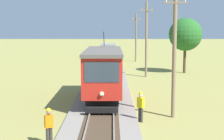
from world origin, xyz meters
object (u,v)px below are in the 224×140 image
object	(u,v)px
track_worker	(50,125)
tree_right_near	(187,35)
freight_car	(110,51)
utility_pole_near_tram	(176,52)
red_tram	(105,72)
utility_pole_mid	(148,39)
utility_pole_far	(138,37)
second_worker	(142,105)

from	to	relation	value
track_worker	tree_right_near	distance (m)	26.01
freight_car	utility_pole_near_tram	size ratio (longest dim) A/B	0.67
utility_pole_near_tram	tree_right_near	xyz separation A→B (m)	(4.86, 18.41, 0.53)
freight_car	track_worker	distance (m)	37.42
red_tram	utility_pole_mid	xyz separation A→B (m)	(4.33, 11.66, 1.98)
utility_pole_far	tree_right_near	bearing A→B (deg)	-68.09
utility_pole_far	red_tram	bearing A→B (deg)	-99.26
utility_pole_mid	utility_pole_far	distance (m)	14.89
utility_pole_mid	freight_car	bearing A→B (deg)	104.23
freight_car	second_worker	xyz separation A→B (m)	(2.27, -33.73, -0.57)
utility_pole_far	track_worker	xyz separation A→B (m)	(-6.63, -35.15, -2.84)
freight_car	track_worker	bearing A→B (deg)	-93.52
freight_car	utility_pole_near_tram	distance (m)	33.07
freight_car	utility_pole_far	xyz separation A→B (m)	(4.33, -2.19, 2.26)
utility_pole_mid	tree_right_near	xyz separation A→B (m)	(4.86, 2.80, 0.35)
second_worker	utility_pole_far	bearing A→B (deg)	40.08
utility_pole_near_tram	second_worker	bearing A→B (deg)	-153.27
red_tram	freight_car	bearing A→B (deg)	90.01
utility_pole_far	tree_right_near	size ratio (longest dim) A/B	1.15
track_worker	second_worker	distance (m)	5.83
utility_pole_near_tram	track_worker	world-z (taller)	utility_pole_near_tram
red_tram	utility_pole_near_tram	size ratio (longest dim) A/B	1.09
utility_pole_mid	tree_right_near	size ratio (longest dim) A/B	1.26
utility_pole_near_tram	tree_right_near	size ratio (longest dim) A/B	1.21
red_tram	utility_pole_far	bearing A→B (deg)	80.74
second_worker	utility_pole_mid	bearing A→B (deg)	36.77
utility_pole_far	track_worker	size ratio (longest dim) A/B	4.18
red_tram	track_worker	distance (m)	8.98
freight_car	utility_pole_mid	world-z (taller)	utility_pole_mid
freight_car	second_worker	world-z (taller)	freight_car
red_tram	tree_right_near	distance (m)	17.29
freight_car	utility_pole_mid	xyz separation A→B (m)	(4.33, -17.08, 2.62)
utility_pole_mid	tree_right_near	world-z (taller)	utility_pole_mid
utility_pole_near_tram	tree_right_near	bearing A→B (deg)	75.21
utility_pole_far	second_worker	distance (m)	31.73
utility_pole_near_tram	second_worker	world-z (taller)	utility_pole_near_tram
second_worker	tree_right_near	bearing A→B (deg)	24.24
tree_right_near	red_tram	bearing A→B (deg)	-122.43
second_worker	tree_right_near	distance (m)	20.94
track_worker	second_worker	bearing A→B (deg)	100.52
utility_pole_far	tree_right_near	distance (m)	13.04
utility_pole_far	freight_car	bearing A→B (deg)	153.15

